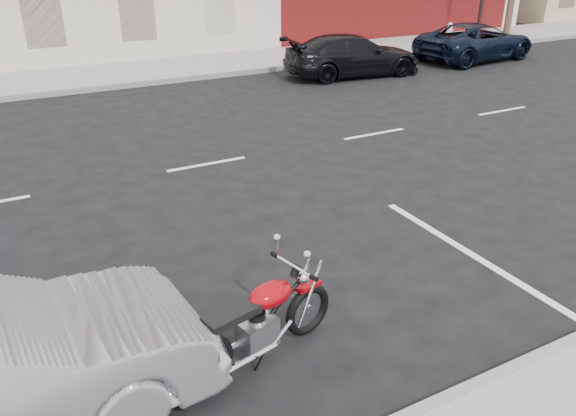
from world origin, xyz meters
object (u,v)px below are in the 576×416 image
object	(u,v)px
car_far	(352,55)
fire_hydrant	(449,31)
motorcycle	(309,299)
suv_far	(476,42)

from	to	relation	value
car_far	fire_hydrant	bearing A→B (deg)	-59.19
motorcycle	car_far	distance (m)	13.22
motorcycle	suv_far	distance (m)	17.02
fire_hydrant	motorcycle	size ratio (longest dim) A/B	0.38
fire_hydrant	suv_far	size ratio (longest dim) A/B	0.15
fire_hydrant	car_far	distance (m)	7.77
fire_hydrant	suv_far	xyz separation A→B (m)	(-1.67, -3.14, 0.12)
fire_hydrant	suv_far	bearing A→B (deg)	-118.10
motorcycle	suv_far	bearing A→B (deg)	26.24
fire_hydrant	suv_far	world-z (taller)	suv_far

